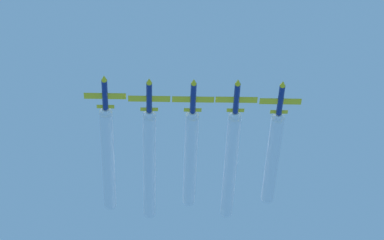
% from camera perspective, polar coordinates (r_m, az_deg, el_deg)
% --- Properties ---
extents(jet_far_left, '(8.62, 12.55, 3.02)m').
position_cam_1_polar(jet_far_left, '(297.16, 3.51, 0.84)').
color(jet_far_left, navy).
extents(jet_inner_left, '(8.62, 12.55, 3.02)m').
position_cam_1_polar(jet_inner_left, '(296.32, 1.77, 0.91)').
color(jet_inner_left, navy).
extents(jet_center, '(8.62, 12.55, 3.02)m').
position_cam_1_polar(jet_center, '(295.63, 0.05, 0.92)').
color(jet_center, navy).
extents(jet_inner_right, '(8.62, 12.55, 3.02)m').
position_cam_1_polar(jet_inner_right, '(295.48, -1.69, 0.95)').
color(jet_inner_right, navy).
extents(jet_far_right, '(8.62, 12.55, 3.02)m').
position_cam_1_polar(jet_far_right, '(295.85, -3.45, 1.06)').
color(jet_far_right, navy).
extents(smoke_trail_far_left, '(2.82, 35.87, 2.82)m').
position_cam_1_polar(smoke_trail_far_left, '(317.15, 3.19, -1.50)').
color(smoke_trail_far_left, white).
extents(smoke_trail_inner_left, '(2.82, 43.15, 2.82)m').
position_cam_1_polar(smoke_trail_inner_left, '(319.47, 1.52, -1.78)').
color(smoke_trail_inner_left, white).
extents(smoke_trail_center, '(2.82, 37.67, 2.82)m').
position_cam_1_polar(smoke_trail_center, '(316.45, -0.06, -1.52)').
color(smoke_trail_center, white).
extents(smoke_trail_inner_right, '(2.82, 43.79, 2.82)m').
position_cam_1_polar(smoke_trail_inner_right, '(318.92, -1.69, -1.78)').
color(smoke_trail_inner_right, white).
extents(smoke_trail_far_right, '(2.82, 40.91, 2.82)m').
position_cam_1_polar(smoke_trail_far_right, '(318.01, -3.32, -1.54)').
color(smoke_trail_far_right, white).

